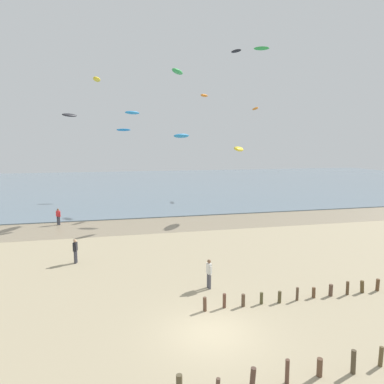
{
  "coord_description": "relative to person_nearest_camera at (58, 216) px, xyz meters",
  "views": [
    {
      "loc": [
        -4.13,
        -13.8,
        8.2
      ],
      "look_at": [
        1.73,
        11.15,
        4.72
      ],
      "focal_mm": 32.72,
      "sensor_mm": 36.0,
      "label": 1
    }
  ],
  "objects": [
    {
      "name": "person_by_waterline",
      "position": [
        10.67,
        -18.98,
        0.0
      ],
      "size": [
        0.26,
        0.57,
        1.71
      ],
      "color": "#4C4C56",
      "rests_on": "ground"
    },
    {
      "name": "kite_aloft_5",
      "position": [
        12.61,
        -1.69,
        8.19
      ],
      "size": [
        2.26,
        1.94,
        0.6
      ],
      "primitive_type": "ellipsoid",
      "rotation": [
        -0.4,
        0.0,
        0.63
      ],
      "color": "#2384D1"
    },
    {
      "name": "sea",
      "position": [
        9.46,
        36.13,
        -0.87
      ],
      "size": [
        160.0,
        70.0,
        0.1
      ],
      "primitive_type": "cube",
      "color": "slate",
      "rests_on": "ground"
    },
    {
      "name": "kite_aloft_8",
      "position": [
        28.47,
        16.33,
        13.06
      ],
      "size": [
        1.04,
        2.37,
        0.67
      ],
      "primitive_type": "ellipsoid",
      "rotation": [
        0.48,
        0.0,
        4.62
      ],
      "color": "orange"
    },
    {
      "name": "kite_aloft_0",
      "position": [
        24.82,
        6.31,
        19.59
      ],
      "size": [
        2.12,
        1.35,
        0.56
      ],
      "primitive_type": "ellipsoid",
      "rotation": [
        -0.45,
        0.0,
        5.94
      ],
      "color": "green"
    },
    {
      "name": "wet_sand_strip",
      "position": [
        9.46,
        -2.37,
        -0.91
      ],
      "size": [
        120.0,
        7.0,
        0.01
      ],
      "primitive_type": "cube",
      "color": "gray",
      "rests_on": "ground"
    },
    {
      "name": "groyne_near",
      "position": [
        17.96,
        -21.54,
        -0.59
      ],
      "size": [
        16.52,
        0.34,
        0.77
      ],
      "color": "brown",
      "rests_on": "ground"
    },
    {
      "name": "ground_plane",
      "position": [
        9.46,
        -23.65,
        -0.92
      ],
      "size": [
        160.0,
        160.0,
        0.0
      ],
      "primitive_type": "plane",
      "color": "tan"
    },
    {
      "name": "person_mid_beach",
      "position": [
        2.81,
        -12.7,
        0.0
      ],
      "size": [
        0.31,
        0.55,
        1.71
      ],
      "color": "#383842",
      "rests_on": "ground"
    },
    {
      "name": "kite_aloft_1",
      "position": [
        13.72,
        6.05,
        16.15
      ],
      "size": [
        2.39,
        3.32,
        0.61
      ],
      "primitive_type": "ellipsoid",
      "rotation": [
        0.11,
        0.0,
        1.1
      ],
      "color": "green"
    },
    {
      "name": "person_nearest_camera",
      "position": [
        0.0,
        0.0,
        0.0
      ],
      "size": [
        0.48,
        0.39,
        1.71
      ],
      "color": "#383842",
      "rests_on": "ground"
    },
    {
      "name": "kite_aloft_6",
      "position": [
        7.89,
        2.14,
        10.76
      ],
      "size": [
        1.98,
        1.64,
        0.45
      ],
      "primitive_type": "ellipsoid",
      "rotation": [
        0.24,
        0.0,
        3.74
      ],
      "color": "#2384D1"
    },
    {
      "name": "kite_aloft_9",
      "position": [
        23.22,
        11.4,
        20.42
      ],
      "size": [
        1.43,
        1.97,
        0.48
      ],
      "primitive_type": "ellipsoid",
      "rotation": [
        -0.33,
        0.0,
        5.17
      ],
      "color": "black"
    },
    {
      "name": "kite_aloft_2",
      "position": [
        0.55,
        9.84,
        10.98
      ],
      "size": [
        2.11,
        1.96,
        0.62
      ],
      "primitive_type": "ellipsoid",
      "rotation": [
        0.48,
        0.0,
        0.71
      ],
      "color": "black"
    },
    {
      "name": "kite_aloft_10",
      "position": [
        19.4,
        -0.4,
        6.81
      ],
      "size": [
        2.51,
        3.25,
        0.77
      ],
      "primitive_type": "ellipsoid",
      "rotation": [
        -0.29,
        0.0,
        4.19
      ],
      "color": "yellow"
    },
    {
      "name": "kite_aloft_7",
      "position": [
        17.21,
        6.36,
        13.45
      ],
      "size": [
        1.64,
        1.8,
        0.38
      ],
      "primitive_type": "ellipsoid",
      "rotation": [
        0.17,
        0.0,
        4.02
      ],
      "color": "orange"
    },
    {
      "name": "kite_aloft_3",
      "position": [
        4.19,
        4.25,
        14.52
      ],
      "size": [
        0.95,
        2.51,
        0.46
      ],
      "primitive_type": "ellipsoid",
      "rotation": [
        0.09,
        0.0,
        1.52
      ],
      "color": "yellow"
    },
    {
      "name": "kite_aloft_4",
      "position": [
        7.51,
        17.57,
        9.53
      ],
      "size": [
        2.26,
        1.12,
        0.49
      ],
      "primitive_type": "ellipsoid",
      "rotation": [
        0.22,
        0.0,
        2.96
      ],
      "color": "#2384D1"
    }
  ]
}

